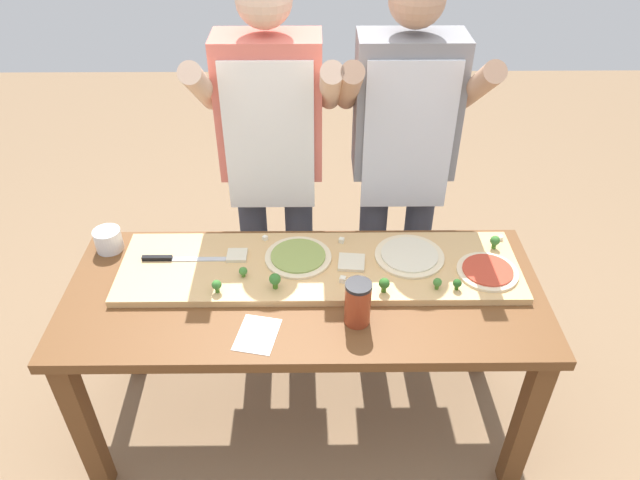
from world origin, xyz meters
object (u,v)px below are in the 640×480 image
object	(u,v)px
broccoli_floret_front_mid	(457,284)
cook_right	(403,149)
broccoli_floret_back_left	(243,271)
chefs_knife	(172,258)
sauce_jar	(358,303)
cook_left	(272,149)
broccoli_floret_center_right	(437,283)
pizza_slice_far_left	(352,262)
broccoli_floret_center_left	(275,280)
cheese_crumble_a	(500,238)
pizza_whole_tomato_red	(487,271)
pizza_whole_pesto_green	(298,257)
pizza_whole_cheese_artichoke	(409,256)
cheese_crumble_c	(265,238)
recipe_note	(257,334)
cheese_crumble_d	(342,240)
flour_cup	(109,241)
broccoli_floret_back_mid	(495,241)
broccoli_floret_back_right	(384,284)
broccoli_floret_front_left	(217,285)
prep_table	(305,310)
pizza_slice_near_right	(237,255)
cheese_crumble_b	(343,279)

from	to	relation	value
broccoli_floret_front_mid	cook_right	size ratio (longest dim) A/B	0.03
broccoli_floret_back_left	chefs_knife	bearing A→B (deg)	160.60
chefs_knife	sauce_jar	size ratio (longest dim) A/B	1.91
cook_left	broccoli_floret_center_right	bearing A→B (deg)	-44.68
pizza_slice_far_left	broccoli_floret_center_left	size ratio (longest dim) A/B	1.59
cheese_crumble_a	broccoli_floret_back_left	bearing A→B (deg)	-167.78
cheese_crumble_a	broccoli_floret_center_right	bearing A→B (deg)	-136.11
pizza_whole_tomato_red	broccoli_floret_center_left	distance (m)	0.75
broccoli_floret_center_left	cook_left	bearing A→B (deg)	93.37
pizza_whole_pesto_green	pizza_whole_cheese_artichoke	bearing A→B (deg)	0.45
broccoli_floret_back_left	broccoli_floret_center_right	xyz separation A→B (m)	(0.67, -0.07, 0.00)
cheese_crumble_c	recipe_note	bearing A→B (deg)	-89.48
cook_right	cheese_crumble_d	bearing A→B (deg)	-128.88
pizza_slice_far_left	sauce_jar	distance (m)	0.27
sauce_jar	broccoli_floret_center_right	bearing A→B (deg)	24.33
flour_cup	cook_right	bearing A→B (deg)	15.42
broccoli_floret_back_mid	pizza_whole_cheese_artichoke	bearing A→B (deg)	-170.85
broccoli_floret_back_right	flour_cup	bearing A→B (deg)	164.49
broccoli_floret_front_left	cheese_crumble_a	size ratio (longest dim) A/B	3.15
pizza_whole_pesto_green	sauce_jar	bearing A→B (deg)	-56.31
prep_table	cheese_crumble_d	bearing A→B (deg)	59.26
broccoli_floret_front_mid	cook_right	xyz separation A→B (m)	(-0.13, 0.59, 0.20)
broccoli_floret_back_left	recipe_note	size ratio (longest dim) A/B	0.24
cheese_crumble_a	cheese_crumble_c	size ratio (longest dim) A/B	0.96
pizza_whole_pesto_green	broccoli_floret_front_mid	bearing A→B (deg)	-17.63
broccoli_floret_back_right	broccoli_floret_back_mid	xyz separation A→B (m)	(0.44, 0.24, -0.00)
chefs_knife	cheese_crumble_c	distance (m)	0.35
cheese_crumble_c	broccoli_floret_front_mid	bearing A→B (deg)	-23.12
broccoli_floret_back_right	broccoli_floret_center_right	distance (m)	0.18
pizza_slice_far_left	broccoli_floret_front_mid	world-z (taller)	broccoli_floret_front_mid
pizza_whole_cheese_artichoke	cook_right	distance (m)	0.47
flour_cup	pizza_whole_cheese_artichoke	bearing A→B (deg)	-4.81
broccoli_floret_back_mid	broccoli_floret_center_left	bearing A→B (deg)	-164.98
broccoli_floret_front_mid	broccoli_floret_center_right	bearing A→B (deg)	177.22
broccoli_floret_center_left	chefs_knife	bearing A→B (deg)	157.81
recipe_note	cook_left	size ratio (longest dim) A/B	0.10
broccoli_floret_back_mid	cheese_crumble_a	size ratio (longest dim) A/B	3.45
recipe_note	sauce_jar	bearing A→B (deg)	10.37
chefs_knife	broccoli_floret_back_mid	distance (m)	1.20
pizza_whole_tomato_red	broccoli_floret_back_right	distance (m)	0.39
pizza_whole_tomato_red	recipe_note	world-z (taller)	pizza_whole_tomato_red
pizza_slice_near_right	cheese_crumble_b	xyz separation A→B (m)	(0.38, -0.14, 0.00)
cheese_crumble_a	cook_right	xyz separation A→B (m)	(-0.35, 0.30, 0.22)
broccoli_floret_front_mid	broccoli_floret_back_right	xyz separation A→B (m)	(-0.25, -0.01, 0.01)
pizza_whole_cheese_artichoke	cheese_crumble_a	distance (m)	0.38
prep_table	broccoli_floret_back_mid	bearing A→B (deg)	15.19
pizza_whole_tomato_red	broccoli_floret_front_mid	bearing A→B (deg)	-145.88
pizza_whole_cheese_artichoke	broccoli_floret_center_right	bearing A→B (deg)	-67.68
chefs_knife	sauce_jar	xyz separation A→B (m)	(0.66, -0.29, 0.05)
pizza_whole_pesto_green	broccoli_floret_front_left	bearing A→B (deg)	-146.44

